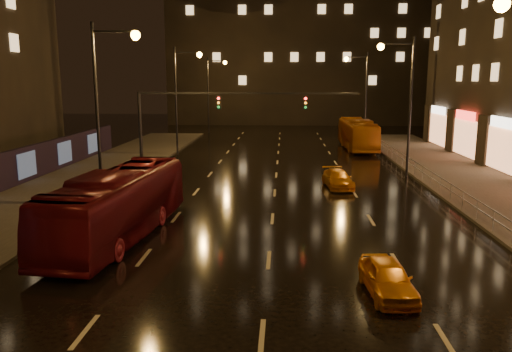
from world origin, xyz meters
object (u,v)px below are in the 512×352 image
at_px(taxi_near, 387,278).
at_px(bus_red, 119,205).
at_px(taxi_far, 338,179).
at_px(bus_curb, 357,134).

bearing_deg(taxi_near, bus_red, 148.29).
height_order(bus_red, taxi_far, bus_red).
xyz_separation_m(bus_red, taxi_far, (10.89, 11.42, -0.97)).
distance_m(bus_red, taxi_far, 15.81).
xyz_separation_m(bus_curb, taxi_near, (-4.09, -35.95, -0.96)).
bearing_deg(bus_red, bus_curb, 69.31).
bearing_deg(bus_curb, bus_red, -117.00).
distance_m(bus_curb, taxi_near, 36.20).
bearing_deg(taxi_far, bus_curb, 71.54).
distance_m(bus_curb, taxi_far, 19.51).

